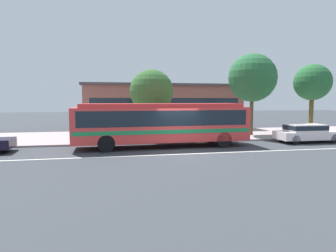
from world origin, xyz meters
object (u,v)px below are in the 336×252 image
(street_tree_mid_block, at_px, (252,78))
(street_tree_far_end, at_px, (312,83))
(pedestrian_walking_along_curb, at_px, (112,127))
(street_tree_near_stop, at_px, (152,92))
(transit_bus, at_px, (162,122))
(pedestrian_waiting_near_sign, at_px, (180,125))
(bus_stop_sign, at_px, (206,117))
(sedan_far_ahead, at_px, (307,132))

(street_tree_mid_block, xyz_separation_m, street_tree_far_end, (5.73, 0.22, -0.30))
(pedestrian_walking_along_curb, relative_size, street_tree_near_stop, 0.32)
(transit_bus, bearing_deg, street_tree_near_stop, 91.82)
(pedestrian_walking_along_curb, height_order, street_tree_far_end, street_tree_far_end)
(pedestrian_waiting_near_sign, xyz_separation_m, bus_stop_sign, (1.89, -0.38, 0.62))
(street_tree_mid_block, bearing_deg, transit_bus, -154.22)
(pedestrian_waiting_near_sign, bearing_deg, street_tree_mid_block, 12.69)
(pedestrian_waiting_near_sign, xyz_separation_m, street_tree_far_end, (12.17, 1.67, 3.37))
(sedan_far_ahead, distance_m, street_tree_far_end, 6.61)
(street_tree_near_stop, bearing_deg, sedan_far_ahead, -21.44)
(transit_bus, distance_m, street_tree_near_stop, 4.60)
(sedan_far_ahead, distance_m, pedestrian_walking_along_curb, 13.90)
(transit_bus, relative_size, sedan_far_ahead, 2.45)
(sedan_far_ahead, distance_m, street_tree_near_stop, 11.67)
(transit_bus, xyz_separation_m, street_tree_mid_block, (8.15, 3.93, 3.18))
(sedan_far_ahead, xyz_separation_m, pedestrian_waiting_near_sign, (-8.68, 2.49, 0.41))
(street_tree_mid_block, bearing_deg, street_tree_near_stop, 178.66)
(street_tree_near_stop, bearing_deg, pedestrian_waiting_near_sign, -41.77)
(transit_bus, xyz_separation_m, pedestrian_waiting_near_sign, (1.71, 2.49, -0.49))
(pedestrian_walking_along_curb, xyz_separation_m, street_tree_mid_block, (11.33, 0.98, 3.71))
(pedestrian_waiting_near_sign, height_order, street_tree_mid_block, street_tree_mid_block)
(sedan_far_ahead, height_order, pedestrian_walking_along_curb, pedestrian_walking_along_curb)
(bus_stop_sign, distance_m, street_tree_near_stop, 4.65)
(pedestrian_walking_along_curb, height_order, bus_stop_sign, bus_stop_sign)
(transit_bus, height_order, street_tree_near_stop, street_tree_near_stop)
(pedestrian_walking_along_curb, xyz_separation_m, bus_stop_sign, (6.79, -0.84, 0.66))
(transit_bus, distance_m, pedestrian_waiting_near_sign, 3.06)
(sedan_far_ahead, bearing_deg, transit_bus, 179.99)
(pedestrian_waiting_near_sign, height_order, street_tree_near_stop, street_tree_near_stop)
(bus_stop_sign, relative_size, street_tree_mid_block, 0.38)
(transit_bus, bearing_deg, street_tree_far_end, 16.66)
(pedestrian_waiting_near_sign, bearing_deg, bus_stop_sign, -11.24)
(sedan_far_ahead, distance_m, street_tree_mid_block, 6.09)
(sedan_far_ahead, relative_size, street_tree_near_stop, 0.86)
(bus_stop_sign, relative_size, street_tree_near_stop, 0.49)
(transit_bus, height_order, street_tree_far_end, street_tree_far_end)
(street_tree_mid_block, bearing_deg, sedan_far_ahead, -60.34)
(sedan_far_ahead, xyz_separation_m, street_tree_mid_block, (-2.24, 3.94, 4.07))
(transit_bus, distance_m, sedan_far_ahead, 10.43)
(pedestrian_walking_along_curb, relative_size, street_tree_mid_block, 0.25)
(pedestrian_waiting_near_sign, height_order, street_tree_far_end, street_tree_far_end)
(street_tree_mid_block, bearing_deg, street_tree_far_end, 2.18)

